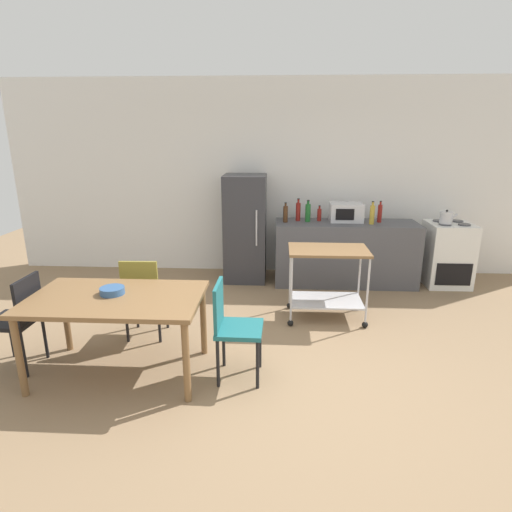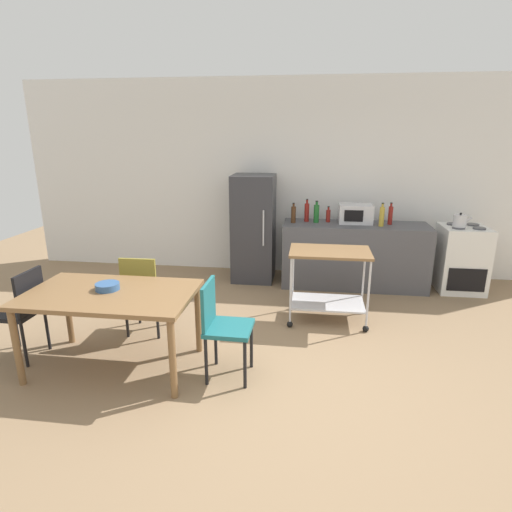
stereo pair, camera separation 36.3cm
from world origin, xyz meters
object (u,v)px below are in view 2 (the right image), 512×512
stove_oven (461,259)px  bottle_soy_sauce (293,214)px  fruit_bowl (107,286)px  kettle (460,221)px  chair_black (22,308)px  bottle_soda (390,215)px  bottle_sparkling_water (316,213)px  microwave (355,214)px  chair_teal (222,323)px  kitchen_cart (329,274)px  bottle_hot_sauce (328,215)px  chair_olive (143,289)px  refrigerator (254,228)px  bottle_sesame_oil (307,212)px  bottle_olive_oil (382,216)px  dining_table (111,300)px

stove_oven → bottle_soy_sauce: size_ratio=3.28×
fruit_bowl → kettle: kettle is taller
chair_black → bottle_soy_sauce: 3.51m
bottle_soda → kettle: bottle_soda is taller
bottle_sparkling_water → microwave: bearing=5.2°
bottle_soda → fruit_bowl: (-2.88, -2.53, -0.25)m
chair_teal → kettle: 3.68m
kitchen_cart → bottle_hot_sauce: (0.01, 1.34, 0.42)m
chair_olive → stove_oven: bearing=-155.4°
bottle_soy_sauce → bottle_soda: 1.33m
bottle_soy_sauce → microwave: (0.86, 0.11, 0.01)m
chair_teal → bottle_hot_sauce: 2.86m
chair_teal → stove_oven: (2.81, 2.56, -0.07)m
fruit_bowl → kitchen_cart: bearing=31.5°
kitchen_cart → kettle: (1.73, 1.16, 0.43)m
refrigerator → bottle_soy_sauce: size_ratio=5.53×
bottle_sparkling_water → bottle_hot_sauce: size_ratio=1.37×
microwave → kettle: 1.35m
kitchen_cart → kettle: bearing=33.9°
chair_teal → bottle_soy_sauce: (0.49, 2.53, 0.50)m
bottle_soy_sauce → bottle_sparkling_water: 0.32m
refrigerator → bottle_sesame_oil: (0.76, 0.00, 0.26)m
chair_black → bottle_hot_sauce: (2.93, 2.59, 0.47)m
bottle_soda → bottle_olive_oil: bearing=-134.8°
microwave → chair_black: bearing=-142.1°
chair_teal → bottle_olive_oil: bottle_olive_oil is taller
chair_teal → refrigerator: refrigerator is taller
refrigerator → bottle_soda: refrigerator is taller
kettle → stove_oven: bearing=39.7°
bottle_sparkling_water → microwave: 0.55m
dining_table → bottle_sesame_oil: size_ratio=4.68×
stove_oven → bottle_soy_sauce: bearing=-179.1°
bottle_sparkling_water → dining_table: bearing=-125.3°
chair_black → kettle: size_ratio=3.71×
bottle_sparkling_water → bottle_sesame_oil: bearing=157.4°
stove_oven → refrigerator: refrigerator is taller
chair_teal → kettle: size_ratio=3.71×
bottle_sesame_oil → kitchen_cart: bearing=-77.7°
chair_teal → kettle: kettle is taller
fruit_bowl → chair_olive: bearing=84.7°
refrigerator → bottle_sparkling_water: bearing=-3.6°
bottle_sesame_oil → fruit_bowl: 3.12m
kitchen_cart → bottle_olive_oil: 1.43m
chair_teal → bottle_sparkling_water: bottle_sparkling_water is taller
stove_oven → bottle_soda: size_ratio=3.03×
chair_teal → bottle_hot_sauce: bearing=-19.3°
kitchen_cart → microwave: bearing=73.8°
chair_black → bottle_sparkling_water: (2.77, 2.53, 0.51)m
bottle_sparkling_water → kitchen_cart: bearing=-83.0°
stove_oven → bottle_sparkling_water: bearing=179.3°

